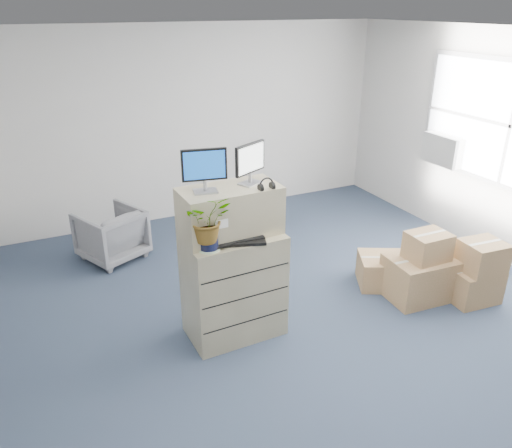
# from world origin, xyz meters

# --- Properties ---
(ground) EXTENTS (7.00, 7.00, 0.00)m
(ground) POSITION_xyz_m (0.00, 0.00, 0.00)
(ground) COLOR #29384A
(ground) RESTS_ON ground
(wall_back) EXTENTS (6.00, 0.02, 2.80)m
(wall_back) POSITION_xyz_m (0.00, 3.51, 1.40)
(wall_back) COLOR #BAB7B1
(wall_back) RESTS_ON ground
(window) EXTENTS (0.07, 2.72, 1.52)m
(window) POSITION_xyz_m (2.96, 0.50, 1.70)
(window) COLOR gray
(window) RESTS_ON wall_right
(ac_unit) EXTENTS (0.24, 0.60, 0.40)m
(ac_unit) POSITION_xyz_m (2.87, 1.40, 1.20)
(ac_unit) COLOR silver
(ac_unit) RESTS_ON wall_right
(filing_cabinet_lower) EXTENTS (0.93, 0.58, 1.06)m
(filing_cabinet_lower) POSITION_xyz_m (-0.71, 0.37, 0.53)
(filing_cabinet_lower) COLOR gray
(filing_cabinet_lower) RESTS_ON ground
(filing_cabinet_upper) EXTENTS (0.92, 0.48, 0.46)m
(filing_cabinet_upper) POSITION_xyz_m (-0.71, 0.42, 1.29)
(filing_cabinet_upper) COLOR gray
(filing_cabinet_upper) RESTS_ON filing_cabinet_lower
(monitor_left) EXTENTS (0.39, 0.19, 0.39)m
(monitor_left) POSITION_xyz_m (-0.94, 0.41, 1.74)
(monitor_left) COLOR #99999E
(monitor_left) RESTS_ON filing_cabinet_upper
(monitor_right) EXTENTS (0.35, 0.22, 0.38)m
(monitor_right) POSITION_xyz_m (-0.50, 0.44, 1.73)
(monitor_right) COLOR #99999E
(monitor_right) RESTS_ON filing_cabinet_upper
(headphones) EXTENTS (0.14, 0.02, 0.14)m
(headphones) POSITION_xyz_m (-0.43, 0.24, 1.56)
(headphones) COLOR black
(headphones) RESTS_ON filing_cabinet_upper
(keyboard) EXTENTS (0.58, 0.38, 0.03)m
(keyboard) POSITION_xyz_m (-0.73, 0.24, 1.08)
(keyboard) COLOR black
(keyboard) RESTS_ON filing_cabinet_lower
(mouse) EXTENTS (0.10, 0.06, 0.03)m
(mouse) POSITION_xyz_m (-0.33, 0.30, 1.08)
(mouse) COLOR silver
(mouse) RESTS_ON filing_cabinet_lower
(water_bottle) EXTENTS (0.08, 0.08, 0.28)m
(water_bottle) POSITION_xyz_m (-0.60, 0.39, 1.21)
(water_bottle) COLOR gray
(water_bottle) RESTS_ON filing_cabinet_lower
(phone_dock) EXTENTS (0.07, 0.05, 0.14)m
(phone_dock) POSITION_xyz_m (-0.75, 0.43, 1.11)
(phone_dock) COLOR silver
(phone_dock) RESTS_ON filing_cabinet_lower
(external_drive) EXTENTS (0.24, 0.19, 0.06)m
(external_drive) POSITION_xyz_m (-0.33, 0.50, 1.10)
(external_drive) COLOR black
(external_drive) RESTS_ON filing_cabinet_lower
(tissue_box) EXTENTS (0.23, 0.15, 0.08)m
(tissue_box) POSITION_xyz_m (-0.36, 0.45, 1.17)
(tissue_box) COLOR #43ABE7
(tissue_box) RESTS_ON external_drive
(potted_plant) EXTENTS (0.43, 0.46, 0.42)m
(potted_plant) POSITION_xyz_m (-1.01, 0.20, 1.30)
(potted_plant) COLOR #A6BB96
(potted_plant) RESTS_ON filing_cabinet_lower
(office_chair) EXTENTS (0.92, 0.89, 0.73)m
(office_chair) POSITION_xyz_m (-1.50, 2.50, 0.36)
(office_chair) COLOR slate
(office_chair) RESTS_ON ground
(cardboard_boxes) EXTENTS (1.32, 1.27, 0.78)m
(cardboard_boxes) POSITION_xyz_m (1.52, 0.07, 0.29)
(cardboard_boxes) COLOR olive
(cardboard_boxes) RESTS_ON ground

